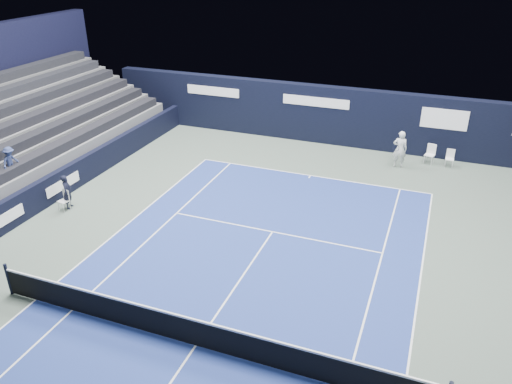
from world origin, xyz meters
The scene contains 12 objects.
ground centered at (0.00, 2.00, 0.00)m, with size 48.00×48.00×0.00m, color #4B594E.
court_surface centered at (0.00, 0.00, 0.00)m, with size 10.97×23.77×0.01m, color navy.
folding_chair_back_a centered at (5.13, 15.48, 0.66)m, with size 0.53×0.55×0.99m.
folding_chair_back_b centered at (6.05, 15.36, 0.50)m, with size 0.39×0.37×0.88m.
line_judge_chair centered at (-8.53, 5.11, 0.49)m, with size 0.46×0.45×0.87m.
line_judge centered at (-8.50, 5.29, 0.73)m, with size 0.53×0.35×1.46m, color black.
court_markings centered at (0.00, 0.00, 0.01)m, with size 11.03×23.83×0.00m.
tennis_net centered at (0.00, 0.00, 0.51)m, with size 12.90×0.10×1.10m.
back_sponsor_wall centered at (0.01, 16.50, 1.55)m, with size 26.00×0.63×3.10m.
side_barrier_left centered at (-9.50, 5.97, 0.60)m, with size 0.33×22.00×1.20m.
spectator_stand centered at (-13.27, 6.99, 1.95)m, with size 6.00×18.00×6.40m.
tennis_player centered at (3.71, 14.46, 0.91)m, with size 0.70×0.86×1.83m.
Camera 1 is at (5.17, -9.01, 9.80)m, focal length 35.00 mm.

